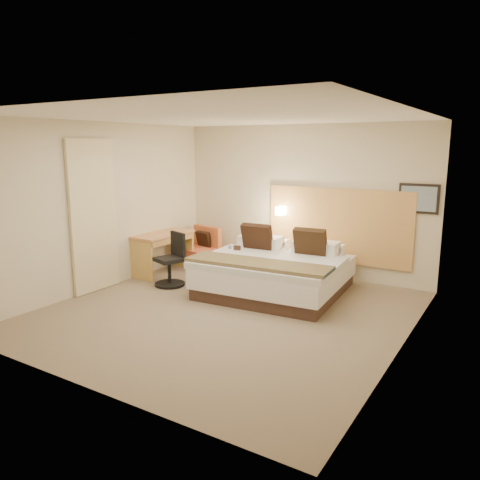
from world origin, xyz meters
The scene contains 20 objects.
floor centered at (0.00, 0.00, -0.01)m, with size 4.80×5.00×0.02m, color #776650.
ceiling centered at (0.00, 0.00, 2.71)m, with size 4.80×5.00×0.02m, color white.
wall_back centered at (0.00, 2.51, 1.35)m, with size 4.80×0.02×2.70m, color beige.
wall_front centered at (0.00, -2.51, 1.35)m, with size 4.80×0.02×2.70m, color beige.
wall_left centered at (-2.41, 0.00, 1.35)m, with size 0.02×5.00×2.70m, color beige.
wall_right centered at (2.41, 0.00, 1.35)m, with size 0.02×5.00×2.70m, color beige.
headboard_panel centered at (0.70, 2.47, 0.95)m, with size 2.60×0.04×1.30m, color tan.
art_frame centered at (2.02, 2.48, 1.50)m, with size 0.62×0.03×0.47m, color black.
art_canvas centered at (2.02, 2.46, 1.50)m, with size 0.54×0.01×0.39m, color #778EA3.
lamp_arm centered at (-0.35, 2.42, 1.15)m, with size 0.02×0.02×0.12m, color silver.
lamp_shade centered at (-0.35, 2.36, 1.15)m, with size 0.15×0.15×0.15m, color #FDEBC5.
curtain centered at (-2.36, -0.25, 1.22)m, with size 0.06×0.90×2.42m, color beige.
bottle_a centered at (-0.74, 1.24, 0.57)m, with size 0.05×0.05×0.17m, color #7B90BE.
bottle_b centered at (-0.67, 1.27, 0.57)m, with size 0.05×0.05×0.17m, color #87BBD0.
menu_folder centered at (-0.58, 1.21, 0.58)m, with size 0.11×0.04×0.19m, color #392017.
bed centered at (0.16, 1.20, 0.34)m, with size 2.28×2.23×1.04m.
lounge_chair centered at (-1.92, 1.98, 0.30)m, with size 0.82×0.75×0.75m.
side_table centered at (-0.67, 1.22, 0.27)m, with size 0.51×0.51×0.48m.
desk centered at (-2.11, 1.13, 0.59)m, with size 0.58×1.22×0.75m.
desk_chair centered at (-1.50, 0.60, 0.37)m, with size 0.64×0.64×0.89m.
Camera 1 is at (3.47, -5.29, 2.32)m, focal length 35.00 mm.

